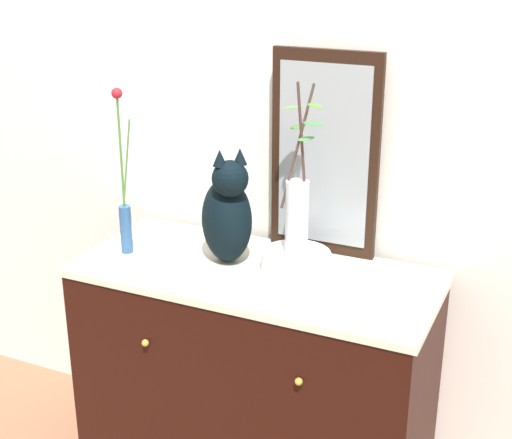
{
  "coord_description": "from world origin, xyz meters",
  "views": [
    {
      "loc": [
        0.93,
        -2.02,
        1.9
      ],
      "look_at": [
        0.0,
        0.0,
        1.05
      ],
      "focal_mm": 51.98,
      "sensor_mm": 36.0,
      "label": 1
    }
  ],
  "objects": [
    {
      "name": "wall_back",
      "position": [
        0.0,
        0.34,
        1.3
      ],
      "size": [
        4.4,
        0.08,
        2.6
      ],
      "primitive_type": "cube",
      "color": "silver",
      "rests_on": "ground_plane"
    },
    {
      "name": "sideboard",
      "position": [
        0.0,
        -0.0,
        0.44
      ],
      "size": [
        1.2,
        0.56,
        0.87
      ],
      "color": "black",
      "rests_on": "ground_plane"
    },
    {
      "name": "mirror_leaning",
      "position": [
        0.14,
        0.25,
        1.22
      ],
      "size": [
        0.38,
        0.03,
        0.7
      ],
      "color": "black",
      "rests_on": "sideboard"
    },
    {
      "name": "cat_sitting",
      "position": [
        -0.12,
        0.04,
        1.04
      ],
      "size": [
        0.33,
        0.37,
        0.41
      ],
      "color": "black",
      "rests_on": "sideboard"
    },
    {
      "name": "vase_slim_green",
      "position": [
        -0.47,
        -0.05,
        1.04
      ],
      "size": [
        0.07,
        0.04,
        0.58
      ],
      "color": "#2A5083",
      "rests_on": "sideboard"
    },
    {
      "name": "bowl_porcelain",
      "position": [
        0.12,
        0.06,
        0.9
      ],
      "size": [
        0.23,
        0.23,
        0.06
      ],
      "primitive_type": "cylinder",
      "color": "white",
      "rests_on": "sideboard"
    },
    {
      "name": "vase_glass_clear",
      "position": [
        0.12,
        0.06,
        1.08
      ],
      "size": [
        0.17,
        0.17,
        0.56
      ],
      "color": "silver",
      "rests_on": "bowl_porcelain"
    }
  ]
}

